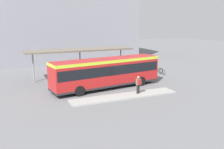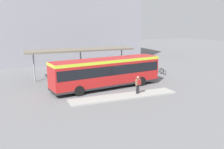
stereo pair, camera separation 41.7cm
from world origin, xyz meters
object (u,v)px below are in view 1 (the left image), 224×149
Objects in this scene: pedestrian_waiting at (139,84)px; potted_planter_near_shelter at (97,75)px; bicycle_black at (162,72)px; city_bus at (107,71)px; potted_planter_far_side at (127,73)px; bicycle_yellow at (154,69)px; bicycle_orange at (159,70)px.

pedestrian_waiting is 7.04m from potted_planter_near_shelter.
city_bus is at bearing 115.24° from bicycle_black.
bicycle_black is 1.32× the size of potted_planter_far_side.
bicycle_black is 5.32m from potted_planter_far_side.
pedestrian_waiting is at bearing -71.46° from city_bus.
city_bus is 9.96m from bicycle_black.
bicycle_yellow is 9.32m from potted_planter_near_shelter.
bicycle_yellow is 5.79m from potted_planter_far_side.
bicycle_orange is at bearing 6.06° from potted_planter_near_shelter.
city_bus is 5.09m from potted_planter_far_side.
potted_planter_far_side reaches higher than bicycle_yellow.
pedestrian_waiting is at bearing -108.62° from potted_planter_far_side.
city_bus is at bearing -142.72° from potted_planter_far_side.
city_bus reaches higher than bicycle_yellow.
bicycle_orange is 0.90m from bicycle_yellow.
city_bus is at bearing 17.90° from pedestrian_waiting.
city_bus is 7.60× the size of bicycle_yellow.
pedestrian_waiting is 1.07× the size of bicycle_yellow.
bicycle_black is at bearing -171.76° from bicycle_yellow.
pedestrian_waiting is 10.95m from bicycle_orange.
city_bus reaches higher than pedestrian_waiting.
pedestrian_waiting is 6.88m from potted_planter_far_side.
bicycle_orange is (0.14, 0.90, 0.02)m from bicycle_black.
bicycle_black is at bearing 12.27° from city_bus.
bicycle_orange is at bearing 13.70° from potted_planter_far_side.
city_bus reaches higher than bicycle_orange.
city_bus is 3.98m from pedestrian_waiting.
potted_planter_near_shelter is (0.16, 3.35, -1.06)m from city_bus.
bicycle_orange is at bearing -3.91° from bicycle_black.
bicycle_black is 0.94× the size of bicycle_orange.
pedestrian_waiting is 11.55m from bicycle_yellow.
bicycle_orange is at bearing 16.66° from city_bus.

